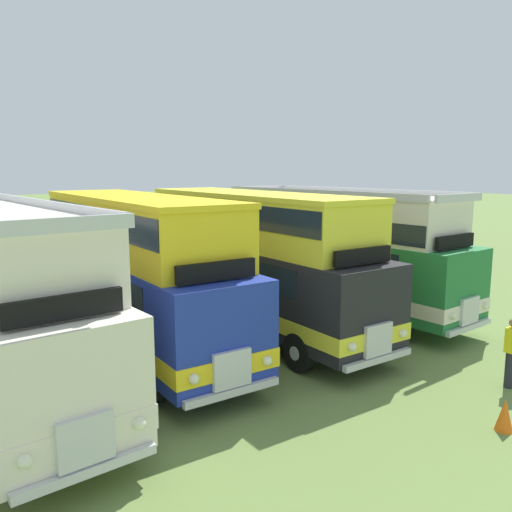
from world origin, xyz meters
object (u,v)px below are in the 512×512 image
(marshal_person, at_px, (511,352))
(bus_fourth_in_row, at_px, (254,255))
(bus_fifth_in_row, at_px, (336,247))
(bus_third_in_row, at_px, (137,267))
(cone_near_end, at_px, (505,415))

(marshal_person, bearing_deg, bus_fourth_in_row, 106.97)
(bus_fourth_in_row, distance_m, bus_fifth_in_row, 3.90)
(bus_fourth_in_row, bearing_deg, bus_fifth_in_row, 3.09)
(bus_third_in_row, relative_size, marshal_person, 5.97)
(bus_fourth_in_row, height_order, cone_near_end, bus_fourth_in_row)
(bus_third_in_row, height_order, bus_fifth_in_row, bus_fifth_in_row)
(bus_third_in_row, height_order, cone_near_end, bus_third_in_row)
(bus_fourth_in_row, relative_size, cone_near_end, 15.65)
(bus_fifth_in_row, distance_m, cone_near_end, 9.72)
(bus_third_in_row, bearing_deg, marshal_person, -51.68)
(marshal_person, bearing_deg, cone_near_end, -153.72)
(bus_fourth_in_row, bearing_deg, bus_third_in_row, 174.72)
(bus_fifth_in_row, xyz_separation_m, marshal_person, (-1.62, -7.65, -1.47))
(bus_third_in_row, xyz_separation_m, cone_near_end, (4.00, -8.87, -2.13))
(bus_third_in_row, bearing_deg, bus_fourth_in_row, -5.28)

